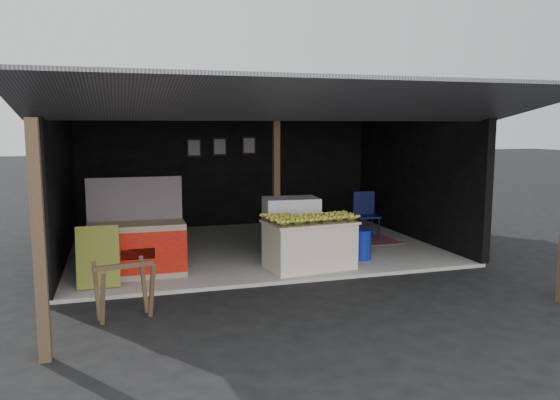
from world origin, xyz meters
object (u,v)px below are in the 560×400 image
object	(u,v)px
neighbor_stall	(137,246)
sawhorse	(124,284)
banana_table	(309,244)
white_crate	(291,227)
water_barrel	(361,245)
plastic_chair	(365,211)

from	to	relation	value
neighbor_stall	sawhorse	xyz separation A→B (m)	(-0.23, -1.86, -0.07)
banana_table	white_crate	xyz separation A→B (m)	(-0.04, 0.88, 0.14)
banana_table	sawhorse	distance (m)	3.35
white_crate	neighbor_stall	bearing A→B (deg)	-164.67
banana_table	neighbor_stall	xyz separation A→B (m)	(-2.77, 0.36, 0.07)
neighbor_stall	water_barrel	world-z (taller)	neighbor_stall
neighbor_stall	water_barrel	distance (m)	3.86
banana_table	water_barrel	world-z (taller)	banana_table
white_crate	sawhorse	bearing A→B (deg)	-136.58
banana_table	white_crate	world-z (taller)	white_crate
white_crate	water_barrel	size ratio (longest dim) A/B	2.13
banana_table	plastic_chair	world-z (taller)	plastic_chair
white_crate	water_barrel	distance (m)	1.30
plastic_chair	water_barrel	bearing A→B (deg)	-111.41
water_barrel	plastic_chair	size ratio (longest dim) A/B	0.51
sawhorse	water_barrel	distance (m)	4.46
plastic_chair	white_crate	bearing A→B (deg)	-146.08
banana_table	water_barrel	size ratio (longest dim) A/B	3.05
water_barrel	neighbor_stall	bearing A→B (deg)	179.07
white_crate	neighbor_stall	distance (m)	2.78
plastic_chair	neighbor_stall	bearing A→B (deg)	-155.53
banana_table	plastic_chair	distance (m)	2.72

